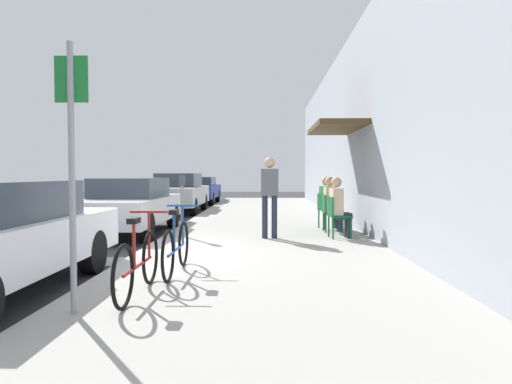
{
  "coord_description": "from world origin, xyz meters",
  "views": [
    {
      "loc": [
        2.25,
        -7.61,
        1.46
      ],
      "look_at": [
        1.96,
        6.26,
        0.92
      ],
      "focal_mm": 31.47,
      "sensor_mm": 36.0,
      "label": 1
    }
  ],
  "objects_px": {
    "parking_meter": "(182,201)",
    "parked_car_1": "(130,205)",
    "seated_patron_1": "(332,202)",
    "seated_patron_2": "(328,201)",
    "parked_car_2": "(179,192)",
    "pedestrian_standing": "(270,191)",
    "parked_car_3": "(199,189)",
    "bicycle_1": "(138,263)",
    "street_sign": "(72,156)",
    "seated_patron_0": "(339,205)",
    "bicycle_0": "(176,247)",
    "cafe_chair_1": "(329,210)",
    "cafe_chair_0": "(336,214)",
    "cafe_chair_2": "(326,208)"
  },
  "relations": [
    {
      "from": "parking_meter",
      "to": "parked_car_1",
      "type": "bearing_deg",
      "value": 139.16
    },
    {
      "from": "seated_patron_1",
      "to": "seated_patron_2",
      "type": "xyz_separation_m",
      "value": [
        0.0,
        0.64,
        0.0
      ]
    },
    {
      "from": "parked_car_1",
      "to": "parked_car_2",
      "type": "distance_m",
      "value": 6.23
    },
    {
      "from": "pedestrian_standing",
      "to": "parked_car_3",
      "type": "bearing_deg",
      "value": 104.76
    },
    {
      "from": "parking_meter",
      "to": "seated_patron_2",
      "type": "height_order",
      "value": "parking_meter"
    },
    {
      "from": "bicycle_1",
      "to": "pedestrian_standing",
      "type": "distance_m",
      "value": 4.77
    },
    {
      "from": "seated_patron_2",
      "to": "pedestrian_standing",
      "type": "relative_size",
      "value": 0.76
    },
    {
      "from": "street_sign",
      "to": "seated_patron_0",
      "type": "height_order",
      "value": "street_sign"
    },
    {
      "from": "seated_patron_0",
      "to": "pedestrian_standing",
      "type": "bearing_deg",
      "value": -177.07
    },
    {
      "from": "street_sign",
      "to": "seated_patron_2",
      "type": "bearing_deg",
      "value": 63.6
    },
    {
      "from": "bicycle_1",
      "to": "seated_patron_1",
      "type": "relative_size",
      "value": 1.33
    },
    {
      "from": "bicycle_0",
      "to": "bicycle_1",
      "type": "relative_size",
      "value": 1.0
    },
    {
      "from": "parking_meter",
      "to": "cafe_chair_1",
      "type": "relative_size",
      "value": 1.52
    },
    {
      "from": "cafe_chair_0",
      "to": "bicycle_0",
      "type": "bearing_deg",
      "value": -128.03
    },
    {
      "from": "parked_car_1",
      "to": "bicycle_0",
      "type": "height_order",
      "value": "parked_car_1"
    },
    {
      "from": "pedestrian_standing",
      "to": "bicycle_0",
      "type": "bearing_deg",
      "value": -110.93
    },
    {
      "from": "cafe_chair_1",
      "to": "seated_patron_2",
      "type": "height_order",
      "value": "seated_patron_2"
    },
    {
      "from": "parked_car_1",
      "to": "street_sign",
      "type": "bearing_deg",
      "value": -77.38
    },
    {
      "from": "parked_car_3",
      "to": "cafe_chair_0",
      "type": "relative_size",
      "value": 5.06
    },
    {
      "from": "parked_car_2",
      "to": "cafe_chair_2",
      "type": "distance_m",
      "value": 7.78
    },
    {
      "from": "parked_car_2",
      "to": "cafe_chair_1",
      "type": "height_order",
      "value": "parked_car_2"
    },
    {
      "from": "parked_car_1",
      "to": "parked_car_3",
      "type": "height_order",
      "value": "parked_car_1"
    },
    {
      "from": "parked_car_2",
      "to": "parked_car_1",
      "type": "bearing_deg",
      "value": -90.0
    },
    {
      "from": "pedestrian_standing",
      "to": "seated_patron_2",
      "type": "bearing_deg",
      "value": 49.41
    },
    {
      "from": "seated_patron_2",
      "to": "cafe_chair_2",
      "type": "bearing_deg",
      "value": -165.2
    },
    {
      "from": "seated_patron_2",
      "to": "street_sign",
      "type": "bearing_deg",
      "value": -116.4
    },
    {
      "from": "parked_car_3",
      "to": "parking_meter",
      "type": "height_order",
      "value": "parking_meter"
    },
    {
      "from": "parking_meter",
      "to": "bicycle_1",
      "type": "xyz_separation_m",
      "value": [
        0.39,
        -4.7,
        -0.41
      ]
    },
    {
      "from": "bicycle_0",
      "to": "pedestrian_standing",
      "type": "height_order",
      "value": "pedestrian_standing"
    },
    {
      "from": "parked_car_2",
      "to": "bicycle_0",
      "type": "xyz_separation_m",
      "value": [
        2.14,
        -11.16,
        -0.29
      ]
    },
    {
      "from": "bicycle_0",
      "to": "seated_patron_0",
      "type": "relative_size",
      "value": 1.33
    },
    {
      "from": "parking_meter",
      "to": "seated_patron_2",
      "type": "xyz_separation_m",
      "value": [
        3.35,
        1.49,
        -0.07
      ]
    },
    {
      "from": "parked_car_3",
      "to": "parking_meter",
      "type": "bearing_deg",
      "value": -83.11
    },
    {
      "from": "parked_car_3",
      "to": "pedestrian_standing",
      "type": "relative_size",
      "value": 2.59
    },
    {
      "from": "seated_patron_1",
      "to": "bicycle_0",
      "type": "bearing_deg",
      "value": -121.79
    },
    {
      "from": "parked_car_3",
      "to": "cafe_chair_0",
      "type": "distance_m",
      "value": 13.85
    },
    {
      "from": "cafe_chair_2",
      "to": "cafe_chair_0",
      "type": "bearing_deg",
      "value": -90.08
    },
    {
      "from": "parked_car_2",
      "to": "seated_patron_2",
      "type": "distance_m",
      "value": 7.81
    },
    {
      "from": "parked_car_3",
      "to": "bicycle_0",
      "type": "distance_m",
      "value": 16.56
    },
    {
      "from": "seated_patron_1",
      "to": "street_sign",
      "type": "bearing_deg",
      "value": -118.71
    },
    {
      "from": "street_sign",
      "to": "seated_patron_1",
      "type": "bearing_deg",
      "value": 61.29
    },
    {
      "from": "cafe_chair_1",
      "to": "parking_meter",
      "type": "bearing_deg",
      "value": -165.55
    },
    {
      "from": "parked_car_1",
      "to": "bicycle_0",
      "type": "distance_m",
      "value": 5.39
    },
    {
      "from": "cafe_chair_2",
      "to": "pedestrian_standing",
      "type": "xyz_separation_m",
      "value": [
        -1.41,
        -1.69,
        0.5
      ]
    },
    {
      "from": "seated_patron_2",
      "to": "pedestrian_standing",
      "type": "distance_m",
      "value": 2.27
    },
    {
      "from": "cafe_chair_0",
      "to": "cafe_chair_1",
      "type": "relative_size",
      "value": 1.0
    },
    {
      "from": "parked_car_3",
      "to": "bicycle_0",
      "type": "bearing_deg",
      "value": -82.56
    },
    {
      "from": "parking_meter",
      "to": "seated_patron_1",
      "type": "distance_m",
      "value": 3.46
    },
    {
      "from": "parked_car_2",
      "to": "street_sign",
      "type": "relative_size",
      "value": 1.69
    },
    {
      "from": "parked_car_1",
      "to": "parked_car_3",
      "type": "distance_m",
      "value": 11.48
    }
  ]
}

